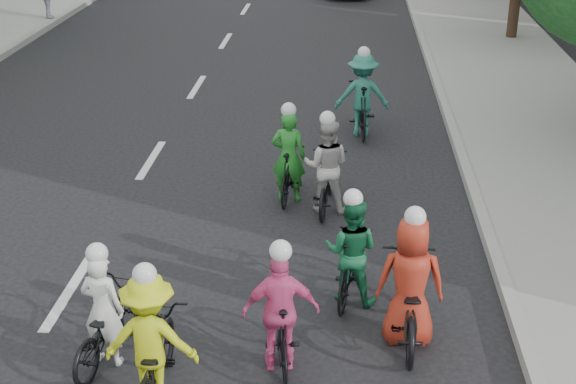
# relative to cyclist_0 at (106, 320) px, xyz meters

# --- Properties ---
(ground) EXTENTS (120.00, 120.00, 0.00)m
(ground) POSITION_rel_cyclist_0_xyz_m (-1.00, 1.44, -0.53)
(ground) COLOR black
(ground) RESTS_ON ground
(sidewalk_right) EXTENTS (4.00, 80.00, 0.15)m
(sidewalk_right) POSITION_rel_cyclist_0_xyz_m (7.00, 11.44, -0.45)
(sidewalk_right) COLOR gray
(sidewalk_right) RESTS_ON ground
(curb_right) EXTENTS (0.18, 80.00, 0.18)m
(curb_right) POSITION_rel_cyclist_0_xyz_m (5.05, 11.44, -0.44)
(curb_right) COLOR #999993
(curb_right) RESTS_ON ground
(cyclist_0) EXTENTS (0.92, 1.79, 1.60)m
(cyclist_0) POSITION_rel_cyclist_0_xyz_m (0.00, 0.00, 0.00)
(cyclist_0) COLOR black
(cyclist_0) RESTS_ON ground
(cyclist_1) EXTENTS (0.83, 1.63, 1.65)m
(cyclist_1) POSITION_rel_cyclist_0_xyz_m (2.90, 1.60, 0.10)
(cyclist_1) COLOR black
(cyclist_1) RESTS_ON ground
(cyclist_2) EXTENTS (1.04, 1.79, 1.75)m
(cyclist_2) POSITION_rel_cyclist_0_xyz_m (0.73, -0.71, 0.11)
(cyclist_2) COLOR black
(cyclist_2) RESTS_ON ground
(cyclist_3) EXTENTS (0.95, 1.52, 1.69)m
(cyclist_3) POSITION_rel_cyclist_0_xyz_m (2.09, 0.02, 0.09)
(cyclist_3) COLOR black
(cyclist_3) RESTS_ON ground
(cyclist_4) EXTENTS (0.85, 1.94, 1.86)m
(cyclist_4) POSITION_rel_cyclist_0_xyz_m (3.62, 0.69, 0.12)
(cyclist_4) COLOR black
(cyclist_4) RESTS_ON ground
(cyclist_5) EXTENTS (0.62, 1.56, 1.77)m
(cyclist_5) POSITION_rel_cyclist_0_xyz_m (1.83, 4.83, 0.09)
(cyclist_5) COLOR black
(cyclist_5) RESTS_ON ground
(cyclist_6) EXTENTS (0.83, 1.73, 1.76)m
(cyclist_6) POSITION_rel_cyclist_0_xyz_m (2.48, 4.47, 0.10)
(cyclist_6) COLOR black
(cyclist_6) RESTS_ON ground
(cyclist_7) EXTENTS (1.17, 1.89, 1.90)m
(cyclist_7) POSITION_rel_cyclist_0_xyz_m (3.11, 8.26, 0.21)
(cyclist_7) COLOR black
(cyclist_7) RESTS_ON ground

